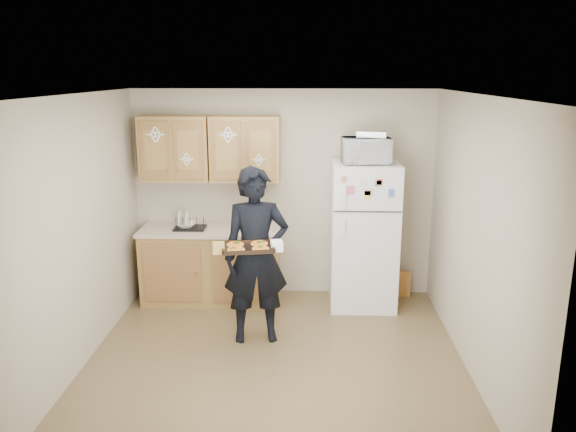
{
  "coord_description": "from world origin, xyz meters",
  "views": [
    {
      "loc": [
        0.3,
        -4.84,
        2.69
      ],
      "look_at": [
        0.11,
        0.45,
        1.32
      ],
      "focal_mm": 35.0,
      "sensor_mm": 36.0,
      "label": 1
    }
  ],
  "objects_px": {
    "refrigerator": "(364,235)",
    "baking_tray": "(248,248)",
    "dish_rack": "(190,223)",
    "person": "(256,256)",
    "microwave": "(366,150)"
  },
  "relations": [
    {
      "from": "baking_tray",
      "to": "dish_rack",
      "type": "distance_m",
      "value": 1.51
    },
    {
      "from": "person",
      "to": "microwave",
      "type": "xyz_separation_m",
      "value": [
        1.15,
        0.9,
        0.94
      ]
    },
    {
      "from": "person",
      "to": "baking_tray",
      "type": "bearing_deg",
      "value": -109.11
    },
    {
      "from": "person",
      "to": "baking_tray",
      "type": "distance_m",
      "value": 0.35
    },
    {
      "from": "refrigerator",
      "to": "dish_rack",
      "type": "xyz_separation_m",
      "value": [
        -2.03,
        0.03,
        0.12
      ]
    },
    {
      "from": "person",
      "to": "microwave",
      "type": "bearing_deg",
      "value": 28.41
    },
    {
      "from": "person",
      "to": "baking_tray",
      "type": "relative_size",
      "value": 3.68
    },
    {
      "from": "refrigerator",
      "to": "baking_tray",
      "type": "bearing_deg",
      "value": -134.26
    },
    {
      "from": "baking_tray",
      "to": "microwave",
      "type": "height_order",
      "value": "microwave"
    },
    {
      "from": "refrigerator",
      "to": "person",
      "type": "bearing_deg",
      "value": -140.8
    },
    {
      "from": "microwave",
      "to": "dish_rack",
      "type": "height_order",
      "value": "microwave"
    },
    {
      "from": "baking_tray",
      "to": "dish_rack",
      "type": "height_order",
      "value": "baking_tray"
    },
    {
      "from": "person",
      "to": "baking_tray",
      "type": "height_order",
      "value": "person"
    },
    {
      "from": "refrigerator",
      "to": "baking_tray",
      "type": "distance_m",
      "value": 1.75
    },
    {
      "from": "baking_tray",
      "to": "dish_rack",
      "type": "relative_size",
      "value": 1.35
    }
  ]
}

